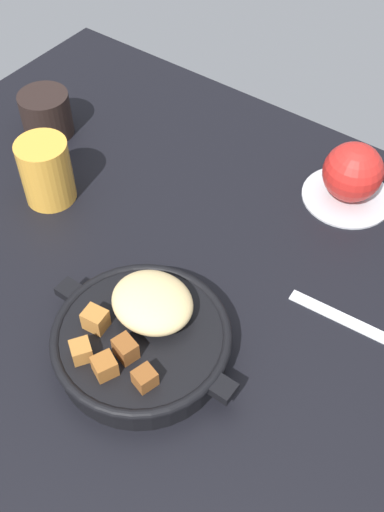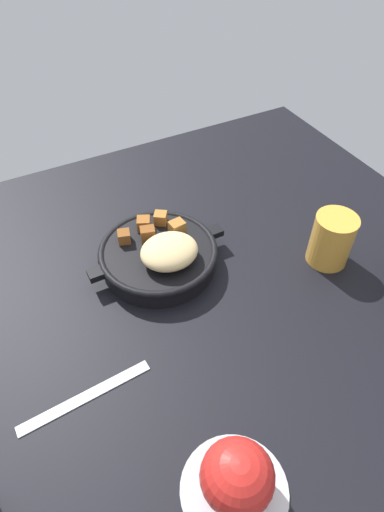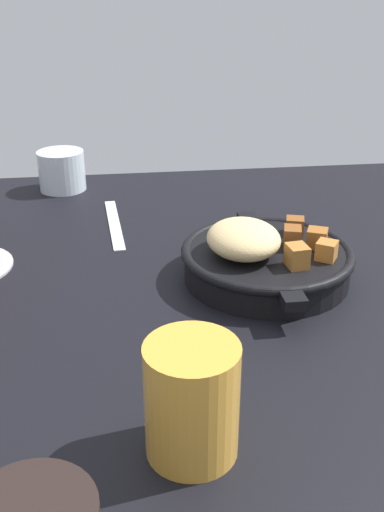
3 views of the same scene
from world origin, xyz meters
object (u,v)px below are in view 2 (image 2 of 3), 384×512
Objects in this scene: red_apple at (237,477)px; butter_knife at (86,397)px; cast_iron_skillet at (160,254)px; juice_glass_amber at (332,240)px.

red_apple is 23.02cm from butter_knife.
cast_iron_skillet is at bearing -101.34° from red_apple.
juice_glass_amber reaches higher than butter_knife.
red_apple is (7.39, 36.85, 1.98)cm from cast_iron_skillet.
red_apple reaches higher than cast_iron_skillet.
red_apple reaches higher than butter_knife.
juice_glass_amber is at bearing -177.04° from butter_knife.
red_apple is 0.89× the size of juice_glass_amber.
butter_knife is at bearing -58.29° from red_apple.
juice_glass_amber is at bearing 155.63° from cast_iron_skillet.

